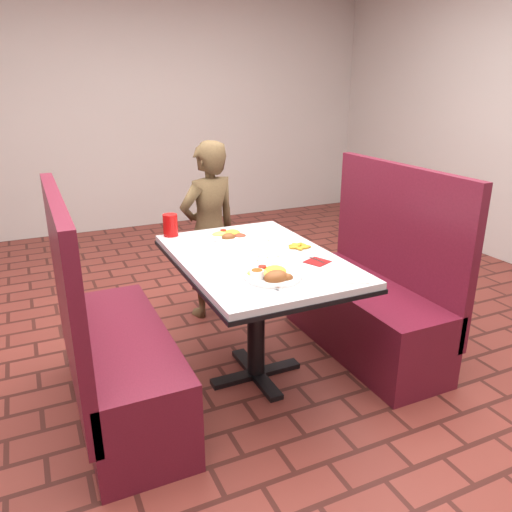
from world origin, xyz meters
name	(u,v)px	position (x,y,z in m)	size (l,w,h in m)	color
room	(256,19)	(0.00, 0.00, 1.91)	(7.00, 7.04, 2.82)	maroon
dining_table	(256,273)	(0.00, 0.00, 0.65)	(0.81, 1.21, 0.75)	silver
booth_bench_left	(113,357)	(-0.80, 0.00, 0.33)	(0.47, 1.20, 1.17)	maroon
booth_bench_right	(371,301)	(0.80, 0.00, 0.33)	(0.47, 1.20, 1.17)	maroon
diner_person	(209,231)	(0.06, 0.92, 0.63)	(0.46, 0.30, 1.27)	brown
near_dinner_plate	(272,272)	(-0.07, -0.32, 0.78)	(0.28, 0.28, 0.09)	white
far_dinner_plate	(230,234)	(0.00, 0.37, 0.77)	(0.25, 0.25, 0.06)	white
plantain_plate	(299,247)	(0.27, 0.00, 0.76)	(0.18, 0.18, 0.03)	white
maroon_napkin	(317,262)	(0.25, -0.22, 0.75)	(0.11, 0.11, 0.00)	maroon
spoon_utensil	(317,260)	(0.26, -0.20, 0.75)	(0.01, 0.12, 0.00)	silver
red_tumbler	(170,225)	(-0.31, 0.56, 0.82)	(0.09, 0.09, 0.13)	#B50D0C
paper_napkin	(346,277)	(0.25, -0.48, 0.76)	(0.19, 0.14, 0.01)	white
knife_utensil	(269,281)	(-0.11, -0.38, 0.76)	(0.01, 0.19, 0.00)	#BCBCC1
fork_utensil	(271,283)	(-0.10, -0.39, 0.76)	(0.01, 0.16, 0.00)	#BBBCC0
lettuce_shreds	(258,252)	(0.04, 0.06, 0.75)	(0.28, 0.32, 0.00)	#97D153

